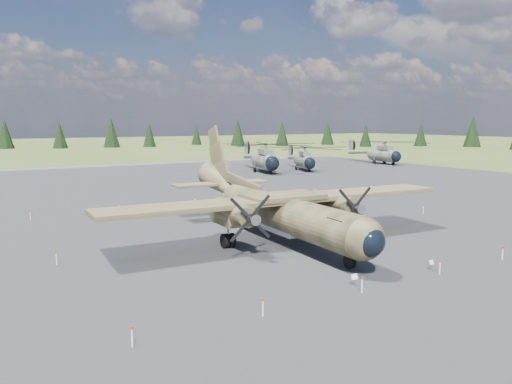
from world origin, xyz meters
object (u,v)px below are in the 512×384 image
helicopter_mid (304,154)px  helicopter_near (265,152)px  transport_plane (276,206)px  helicopter_far (383,148)px

helicopter_mid → helicopter_near: bearing=-164.1°
transport_plane → helicopter_far: size_ratio=1.20×
helicopter_near → helicopter_far: helicopter_near is taller
helicopter_far → transport_plane: bearing=-137.4°
helicopter_near → helicopter_far: (30.20, 2.03, -0.25)m
transport_plane → helicopter_near: (25.49, 42.03, 1.03)m
transport_plane → helicopter_far: (55.68, 44.07, 0.78)m
transport_plane → helicopter_near: bearing=61.9°
transport_plane → helicopter_near: transport_plane is taller
helicopter_near → helicopter_far: size_ratio=1.12×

